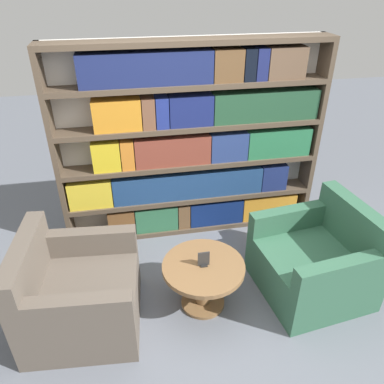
{
  "coord_description": "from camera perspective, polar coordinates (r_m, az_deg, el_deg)",
  "views": [
    {
      "loc": [
        -0.65,
        -2.17,
        2.56
      ],
      "look_at": [
        -0.12,
        0.62,
        0.85
      ],
      "focal_mm": 35.0,
      "sensor_mm": 36.0,
      "label": 1
    }
  ],
  "objects": [
    {
      "name": "armchair_left",
      "position": [
        3.26,
        -16.99,
        -14.82
      ],
      "size": [
        0.95,
        0.96,
        0.84
      ],
      "rotation": [
        0.0,
        0.0,
        1.48
      ],
      "color": "brown",
      "rests_on": "ground_plane"
    },
    {
      "name": "table_sign",
      "position": [
        3.12,
        1.79,
        -10.3
      ],
      "size": [
        0.1,
        0.06,
        0.13
      ],
      "color": "black",
      "rests_on": "coffee_table"
    },
    {
      "name": "armchair_right",
      "position": [
        3.58,
        18.33,
        -10.16
      ],
      "size": [
        0.98,
        0.98,
        0.84
      ],
      "rotation": [
        0.0,
        0.0,
        -1.45
      ],
      "color": "#336047",
      "rests_on": "ground_plane"
    },
    {
      "name": "ground_plane",
      "position": [
        3.42,
        4.08,
        -17.55
      ],
      "size": [
        14.0,
        14.0,
        0.0
      ],
      "primitive_type": "plane",
      "color": "slate"
    },
    {
      "name": "bookshelf",
      "position": [
        3.86,
        0.41,
        7.14
      ],
      "size": [
        2.69,
        0.3,
        2.03
      ],
      "color": "silver",
      "rests_on": "ground_plane"
    },
    {
      "name": "coffee_table",
      "position": [
        3.24,
        1.73,
        -12.72
      ],
      "size": [
        0.69,
        0.69,
        0.45
      ],
      "color": "brown",
      "rests_on": "ground_plane"
    }
  ]
}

